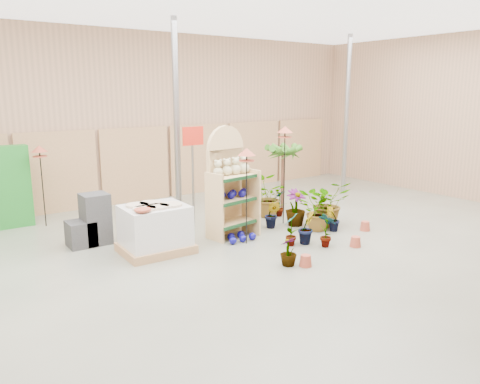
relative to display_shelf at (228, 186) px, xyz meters
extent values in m
cube|color=#616355|center=(-0.33, -1.95, -1.09)|extent=(15.00, 12.00, 0.10)
cube|color=#987256|center=(-0.33, 4.10, 1.21)|extent=(15.00, 0.10, 4.50)
cylinder|color=gray|center=(5.17, 1.55, 1.21)|extent=(0.14, 0.14, 4.50)
cylinder|color=gray|center=(-0.33, 1.55, 1.21)|extent=(0.14, 0.14, 4.50)
cube|color=#9D734B|center=(-2.33, 3.97, -0.04)|extent=(1.90, 0.06, 2.00)
cube|color=#9D734B|center=(-0.33, 3.97, -0.04)|extent=(1.90, 0.06, 2.00)
cube|color=#9D734B|center=(1.67, 3.97, -0.04)|extent=(1.90, 0.06, 2.00)
cube|color=#9D734B|center=(3.67, 3.97, -0.04)|extent=(1.90, 0.06, 2.00)
cube|color=#9D734B|center=(5.67, 3.97, -0.04)|extent=(1.90, 0.06, 2.00)
cube|color=tan|center=(0.00, 0.10, -0.14)|extent=(0.95, 0.23, 1.80)
cylinder|color=tan|center=(0.00, 0.10, 0.76)|extent=(0.95, 0.23, 0.95)
cube|color=tan|center=(0.00, -0.17, -0.72)|extent=(0.98, 0.67, 0.04)
cube|color=#0F3819|center=(0.00, -0.43, -0.72)|extent=(0.90, 0.18, 0.06)
cube|color=tan|center=(0.00, -0.17, -0.25)|extent=(0.98, 0.67, 0.04)
cube|color=#0F3819|center=(0.00, -0.43, -0.25)|extent=(0.90, 0.18, 0.06)
cube|color=tan|center=(0.00, -0.17, 0.23)|extent=(0.98, 0.67, 0.04)
cube|color=#0F3819|center=(0.00, -0.43, 0.23)|extent=(0.90, 0.18, 0.06)
cube|color=tan|center=(-0.45, -0.17, -0.35)|extent=(0.13, 0.53, 1.37)
cube|color=tan|center=(0.45, -0.17, -0.35)|extent=(0.13, 0.53, 1.37)
sphere|color=#C7BF91|center=(-0.32, -0.11, 0.35)|extent=(0.19, 0.19, 0.19)
sphere|color=#C7BF91|center=(-0.32, -0.11, 0.50)|extent=(0.15, 0.15, 0.15)
sphere|color=#C7BF91|center=(-0.11, -0.11, 0.35)|extent=(0.20, 0.20, 0.20)
sphere|color=#C7BF91|center=(-0.11, -0.11, 0.51)|extent=(0.15, 0.15, 0.15)
sphere|color=#C7BF91|center=(0.11, -0.11, 0.36)|extent=(0.21, 0.21, 0.21)
sphere|color=#C7BF91|center=(0.11, -0.11, 0.52)|extent=(0.15, 0.15, 0.15)
sphere|color=#C7BF91|center=(0.32, -0.11, 0.36)|extent=(0.22, 0.22, 0.22)
sphere|color=#C7BF91|center=(0.32, -0.11, 0.54)|extent=(0.15, 0.15, 0.15)
sphere|color=#0E0B77|center=(-0.34, -0.19, -0.15)|extent=(0.16, 0.16, 0.16)
sphere|color=#0E0B77|center=(-0.20, -0.06, -0.15)|extent=(0.16, 0.16, 0.16)
sphere|color=#0E0B77|center=(-0.07, -0.19, -0.15)|extent=(0.16, 0.16, 0.16)
sphere|color=#0E0B77|center=(0.07, -0.06, -0.15)|extent=(0.16, 0.16, 0.16)
sphere|color=#0E0B77|center=(0.20, -0.19, -0.15)|extent=(0.16, 0.16, 0.16)
sphere|color=#0E0B77|center=(0.34, -0.06, -0.15)|extent=(0.16, 0.16, 0.16)
sphere|color=#0E0B77|center=(-0.29, -0.57, -0.96)|extent=(0.15, 0.15, 0.15)
sphere|color=#0E0B77|center=(-0.17, -0.33, -0.96)|extent=(0.15, 0.15, 0.15)
sphere|color=#0E0B77|center=(-0.05, -0.57, -0.96)|extent=(0.15, 0.15, 0.15)
sphere|color=#0E0B77|center=(0.07, -0.33, -0.96)|extent=(0.15, 0.15, 0.15)
sphere|color=#0E0B77|center=(0.19, -0.57, -0.96)|extent=(0.15, 0.15, 0.15)
cube|color=#9D734B|center=(-1.71, -0.09, -0.96)|extent=(1.28, 1.08, 0.16)
cube|color=silver|center=(-1.71, -0.09, -0.52)|extent=(1.17, 0.97, 0.73)
cylinder|color=#C5AD92|center=(-1.97, -0.25, -0.13)|extent=(0.42, 0.42, 0.04)
cylinder|color=#C5AD92|center=(-1.71, -0.25, -0.13)|extent=(0.42, 0.42, 0.04)
cylinder|color=#C5AD92|center=(-1.45, -0.25, -0.13)|extent=(0.42, 0.42, 0.04)
cylinder|color=#C5AD92|center=(-1.97, 0.06, -0.13)|extent=(0.42, 0.42, 0.04)
cylinder|color=#C5AD92|center=(-1.71, 0.06, -0.13)|extent=(0.42, 0.42, 0.04)
cube|color=#2A2A2B|center=(-2.43, 1.05, -0.79)|extent=(0.50, 0.50, 0.50)
cube|color=#2A2A2B|center=(-2.43, 1.05, -0.29)|extent=(0.50, 0.50, 0.50)
cube|color=#2A2A2B|center=(-2.73, 1.05, -0.79)|extent=(0.50, 0.50, 0.50)
cylinder|color=gray|center=(-0.23, 1.05, 0.06)|extent=(0.05, 0.05, 2.20)
cube|color=red|center=(-0.23, 1.01, 0.96)|extent=(0.50, 0.03, 0.40)
cylinder|color=black|center=(-0.03, -0.67, -0.21)|extent=(0.02, 0.02, 1.65)
cylinder|color=#A1412D|center=(-0.03, -0.67, 0.61)|extent=(0.30, 0.30, 0.02)
cone|color=#A1412D|center=(-0.03, -0.67, 0.78)|extent=(0.34, 0.34, 0.14)
cylinder|color=black|center=(1.50, 0.01, -0.06)|extent=(0.02, 0.02, 1.95)
cylinder|color=#A1412D|center=(1.50, 0.01, 0.92)|extent=(0.30, 0.30, 0.02)
cone|color=#A1412D|center=(1.50, 0.01, 1.09)|extent=(0.34, 0.34, 0.14)
cylinder|color=black|center=(-2.95, 2.91, -0.26)|extent=(0.02, 0.02, 1.56)
cylinder|color=#A1412D|center=(-2.95, 2.91, 0.52)|extent=(0.30, 0.30, 0.02)
cone|color=#A1412D|center=(-2.95, 2.91, 0.69)|extent=(0.34, 0.34, 0.14)
cylinder|color=brown|center=(2.24, 0.90, -0.33)|extent=(0.10, 0.10, 1.42)
imported|color=#2C5E16|center=(0.60, -1.28, -0.70)|extent=(0.42, 0.39, 0.66)
imported|color=#2C5E16|center=(0.93, -1.35, -0.71)|extent=(0.44, 0.40, 0.65)
imported|color=#2C5E16|center=(1.71, -0.84, -0.61)|extent=(0.96, 0.90, 0.85)
imported|color=#2C5E16|center=(1.61, -0.27, -0.63)|extent=(0.52, 0.52, 0.81)
imported|color=#2C5E16|center=(1.84, 0.53, -0.71)|extent=(0.40, 0.32, 0.66)
imported|color=#2C5E16|center=(1.06, -0.15, -0.73)|extent=(0.41, 0.43, 0.62)
imported|color=#2C5E16|center=(1.54, 0.70, -0.55)|extent=(1.08, 1.12, 0.97)
imported|color=#2C5E16|center=(-0.15, -2.05, -0.78)|extent=(0.31, 0.31, 0.51)
imported|color=#2C5E16|center=(1.09, -1.74, -0.69)|extent=(0.30, 0.39, 0.68)
imported|color=#2C5E16|center=(1.95, -1.08, -0.77)|extent=(0.37, 0.35, 0.54)
imported|color=#2C5E16|center=(2.21, -0.69, -0.52)|extent=(1.16, 1.10, 1.03)
imported|color=#2C5E16|center=(0.71, 0.33, -0.68)|extent=(0.56, 0.56, 0.71)
camera|label=1|loc=(-5.25, -7.77, 1.91)|focal=35.00mm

